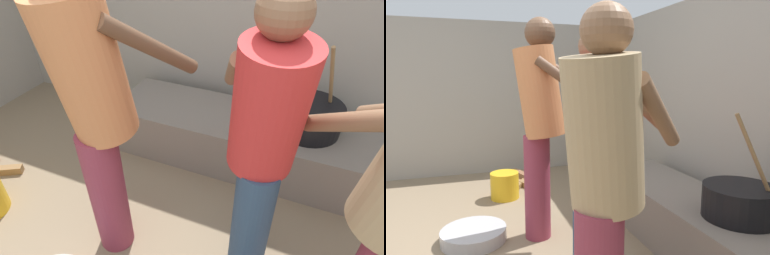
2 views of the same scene
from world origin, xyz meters
TOP-DOWN VIEW (x-y plane):
  - block_enclosure_rear at (0.00, 2.23)m, footprint 5.49×0.20m
  - hearth_ledge at (-0.09, 1.71)m, footprint 1.99×0.60m
  - cooking_pot_main at (0.36, 1.75)m, footprint 0.45×0.45m
  - cook_in_orange_shirt at (-0.55, 0.72)m, footprint 0.58×0.76m
  - cook_in_red_shirt at (0.19, 0.87)m, footprint 0.50×0.71m

SIDE VIEW (x-z plane):
  - hearth_ledge at x=-0.09m, z-range 0.00..0.39m
  - cooking_pot_main at x=0.36m, z-range 0.17..0.82m
  - cook_in_red_shirt at x=0.19m, z-range 0.10..1.62m
  - cook_in_orange_shirt at x=-0.55m, z-range 0.13..1.80m
  - block_enclosure_rear at x=0.00m, z-range 0.00..1.94m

